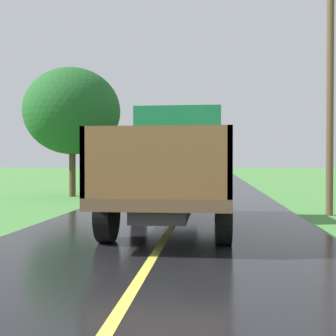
{
  "coord_description": "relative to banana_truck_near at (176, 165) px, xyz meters",
  "views": [
    {
      "loc": [
        0.91,
        0.34,
        1.55
      ],
      "look_at": [
        -0.06,
        9.64,
        1.4
      ],
      "focal_mm": 46.38,
      "sensor_mm": 36.0,
      "label": 1
    }
  ],
  "objects": [
    {
      "name": "banana_truck_near",
      "position": [
        0.0,
        0.0,
        0.0
      ],
      "size": [
        2.38,
        5.82,
        2.8
      ],
      "color": "#2D2D30",
      "rests_on": "road_surface"
    },
    {
      "name": "utility_pole_roadside",
      "position": [
        4.16,
        2.61,
        2.62
      ],
      "size": [
        2.46,
        0.2,
        7.46
      ],
      "color": "brown",
      "rests_on": "ground"
    },
    {
      "name": "roadside_tree_near_left",
      "position": [
        -5.26,
        8.27,
        2.25
      ],
      "size": [
        4.19,
        4.19,
        5.61
      ],
      "color": "#4C3823",
      "rests_on": "ground"
    }
  ]
}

